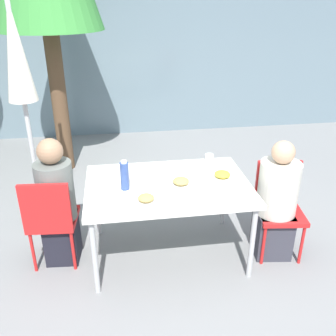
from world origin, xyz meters
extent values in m
plane|color=gray|center=(0.00, 0.00, 0.00)|extent=(24.00, 24.00, 0.00)
cube|color=slate|center=(0.00, 3.48, 1.50)|extent=(10.00, 0.20, 3.00)
cube|color=silver|center=(0.00, 0.00, 0.71)|extent=(1.40, 0.95, 0.04)
cylinder|color=#B7B7B7|center=(-0.64, -0.42, 0.35)|extent=(0.04, 0.04, 0.69)
cylinder|color=#B7B7B7|center=(0.64, -0.42, 0.35)|extent=(0.04, 0.04, 0.69)
cylinder|color=#B7B7B7|center=(-0.64, 0.42, 0.35)|extent=(0.04, 0.04, 0.69)
cylinder|color=#B7B7B7|center=(0.64, 0.42, 0.35)|extent=(0.04, 0.04, 0.69)
cube|color=red|center=(-1.00, 0.08, 0.42)|extent=(0.43, 0.43, 0.04)
cube|color=red|center=(-1.02, -0.10, 0.65)|extent=(0.40, 0.07, 0.42)
cylinder|color=red|center=(-1.16, 0.26, 0.20)|extent=(0.03, 0.03, 0.40)
cylinder|color=red|center=(-0.82, 0.24, 0.20)|extent=(0.03, 0.03, 0.40)
cylinder|color=red|center=(-1.18, -0.08, 0.20)|extent=(0.03, 0.03, 0.40)
cylinder|color=red|center=(-0.85, -0.10, 0.20)|extent=(0.03, 0.03, 0.40)
cube|color=black|center=(-0.95, 0.08, 0.22)|extent=(0.30, 0.30, 0.44)
cylinder|color=slate|center=(-0.95, 0.08, 0.70)|extent=(0.31, 0.31, 0.52)
sphere|color=#9E7556|center=(-0.95, 0.08, 1.06)|extent=(0.21, 0.21, 0.21)
cube|color=red|center=(1.00, -0.13, 0.42)|extent=(0.45, 0.45, 0.04)
cube|color=red|center=(1.03, 0.05, 0.65)|extent=(0.40, 0.09, 0.42)
cylinder|color=red|center=(1.15, -0.32, 0.20)|extent=(0.03, 0.03, 0.40)
cylinder|color=red|center=(0.81, -0.28, 0.20)|extent=(0.03, 0.03, 0.40)
cylinder|color=red|center=(1.19, 0.02, 0.20)|extent=(0.03, 0.03, 0.40)
cylinder|color=red|center=(0.86, 0.06, 0.20)|extent=(0.03, 0.03, 0.40)
cube|color=#383842|center=(0.95, -0.12, 0.22)|extent=(0.35, 0.35, 0.44)
cylinder|color=beige|center=(0.95, -0.12, 0.68)|extent=(0.35, 0.35, 0.48)
sphere|color=tan|center=(0.95, -0.12, 1.02)|extent=(0.20, 0.20, 0.20)
cylinder|color=#333333|center=(-1.25, 0.78, 0.03)|extent=(0.36, 0.36, 0.05)
cylinder|color=#BCBCBC|center=(-1.25, 0.78, 1.11)|extent=(0.04, 0.04, 2.21)
cone|color=beige|center=(-1.25, 0.78, 1.76)|extent=(0.27, 0.27, 0.91)
cylinder|color=white|center=(-0.22, -0.28, 0.74)|extent=(0.23, 0.23, 0.01)
ellipsoid|color=tan|center=(-0.22, -0.28, 0.77)|extent=(0.13, 0.13, 0.05)
cylinder|color=white|center=(0.49, 0.03, 0.74)|extent=(0.25, 0.25, 0.01)
ellipsoid|color=gold|center=(0.49, 0.03, 0.77)|extent=(0.14, 0.14, 0.06)
cylinder|color=white|center=(0.10, -0.05, 0.74)|extent=(0.25, 0.25, 0.01)
ellipsoid|color=tan|center=(0.10, -0.05, 0.77)|extent=(0.14, 0.14, 0.05)
cylinder|color=#334C8E|center=(-0.37, -0.04, 0.85)|extent=(0.07, 0.07, 0.24)
cylinder|color=white|center=(-0.37, -0.04, 0.98)|extent=(0.05, 0.05, 0.02)
cylinder|color=white|center=(0.46, 0.37, 0.78)|extent=(0.08, 0.08, 0.09)
cylinder|color=white|center=(-0.57, -0.06, 0.76)|extent=(0.17, 0.17, 0.05)
cylinder|color=brown|center=(-1.11, 2.08, 0.91)|extent=(0.20, 0.20, 1.81)
camera|label=1|loc=(-0.42, -2.81, 2.23)|focal=40.00mm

